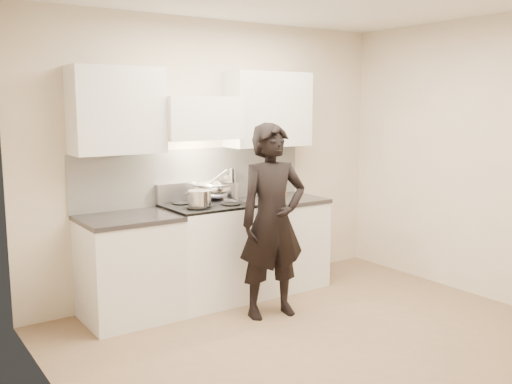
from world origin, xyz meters
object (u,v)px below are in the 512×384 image
Objects in this scene: wok at (212,188)px; counter_right at (277,242)px; person at (273,221)px; utensil_crock at (233,190)px; stove at (207,253)px.

counter_right is at bearing -11.98° from wok.
person is (0.15, -0.79, -0.21)m from wok.
utensil_crock is at bearing 18.51° from wok.
person is at bearing -79.12° from wok.
stove is 0.63m from wok.
counter_right is at bearing -32.81° from utensil_crock.
stove is 3.01× the size of utensil_crock.
wok is 0.83m from person.
person reaches higher than stove.
utensil_crock is at bearing 147.19° from counter_right.
stove is at bearing -135.94° from wok.
utensil_crock reaches higher than stove.
person is at bearing -99.41° from utensil_crock.
stove is 1.04× the size of counter_right.
counter_right is at bearing 60.65° from person.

